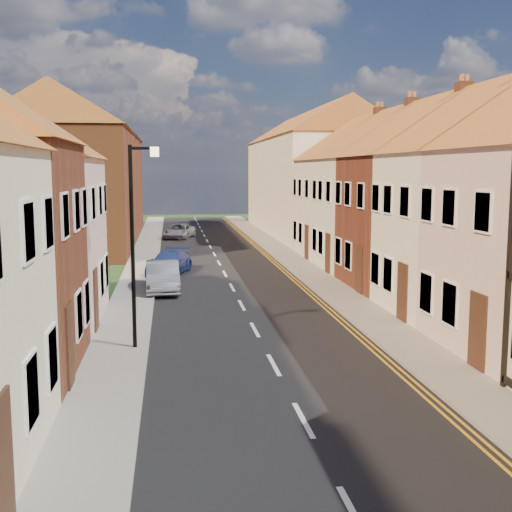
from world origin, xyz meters
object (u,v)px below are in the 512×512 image
car_distant (179,231)px  lamppost (135,234)px  car_mid (163,277)px  car_far (169,263)px

car_distant → lamppost: bearing=-77.9°
lamppost → car_mid: (0.65, 9.51, -2.86)m
car_distant → car_mid: bearing=-77.6°
lamppost → car_distant: size_ratio=1.45×
car_mid → car_distant: (1.07, 22.69, -0.10)m
car_far → lamppost: bearing=-78.8°
car_mid → car_far: size_ratio=0.98×
car_far → car_distant: (0.77, 17.94, -0.03)m
car_distant → car_far: bearing=-77.3°
lamppost → car_distant: (1.72, 32.20, -2.96)m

